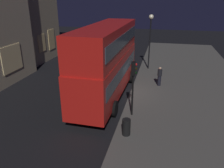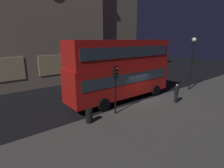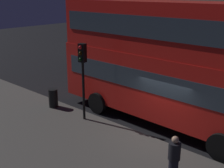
# 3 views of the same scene
# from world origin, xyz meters

# --- Properties ---
(ground_plane) EXTENTS (80.00, 80.00, 0.00)m
(ground_plane) POSITION_xyz_m (0.00, 0.00, 0.00)
(ground_plane) COLOR black
(sidewalk_slab) EXTENTS (44.00, 9.97, 0.12)m
(sidewalk_slab) POSITION_xyz_m (0.00, -5.41, 0.06)
(sidewalk_slab) COLOR #4C4944
(sidewalk_slab) RESTS_ON ground
(building_with_clock) EXTENTS (15.89, 9.21, 15.55)m
(building_with_clock) POSITION_xyz_m (-4.21, 14.86, 7.78)
(building_with_clock) COLOR tan
(building_with_clock) RESTS_ON ground
(building_plain_facade) EXTENTS (12.08, 7.60, 18.79)m
(building_plain_facade) POSITION_xyz_m (5.42, 14.82, 9.39)
(building_plain_facade) COLOR tan
(building_plain_facade) RESTS_ON ground
(double_decker_bus) EXTENTS (10.81, 3.08, 5.61)m
(double_decker_bus) POSITION_xyz_m (-0.97, 1.30, 3.14)
(double_decker_bus) COLOR red
(double_decker_bus) RESTS_ON ground
(traffic_light_near_kerb) EXTENTS (0.36, 0.39, 3.67)m
(traffic_light_near_kerb) POSITION_xyz_m (-3.69, -1.11, 2.77)
(traffic_light_near_kerb) COLOR black
(traffic_light_near_kerb) RESTS_ON sidewalk_slab
(street_lamp) EXTENTS (0.48, 0.48, 5.72)m
(street_lamp) POSITION_xyz_m (6.99, -1.34, 4.22)
(street_lamp) COLOR black
(street_lamp) RESTS_ON sidewalk_slab
(pedestrian) EXTENTS (0.38, 0.38, 1.71)m
(pedestrian) POSITION_xyz_m (2.11, -2.68, 0.99)
(pedestrian) COLOR black
(pedestrian) RESTS_ON sidewalk_slab
(litter_bin) EXTENTS (0.48, 0.48, 0.98)m
(litter_bin) POSITION_xyz_m (-6.06, -1.12, 0.61)
(litter_bin) COLOR black
(litter_bin) RESTS_ON sidewalk_slab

